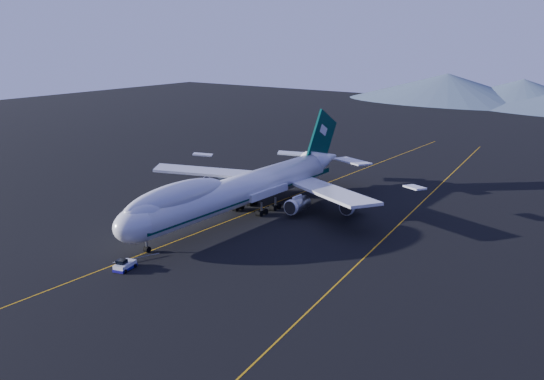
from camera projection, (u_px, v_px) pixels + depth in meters
The scene contains 5 objects.
ground at pixel (241, 216), 127.42m from camera, with size 500.00×500.00×0.00m, color black.
taxiway_line_main at pixel (241, 216), 127.42m from camera, with size 0.25×220.00×0.01m, color #C4890B.
taxiway_line_side at pixel (393, 230), 118.32m from camera, with size 0.25×200.00×0.01m, color #C4890B.
boeing_747 at pixel (241, 189), 125.97m from camera, with size 59.62×72.43×19.37m.
pushback_tug at pixel (125, 266), 98.80m from camera, with size 3.06×4.45×1.78m.
Camera 1 is at (76.46, -95.08, 37.71)m, focal length 40.00 mm.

